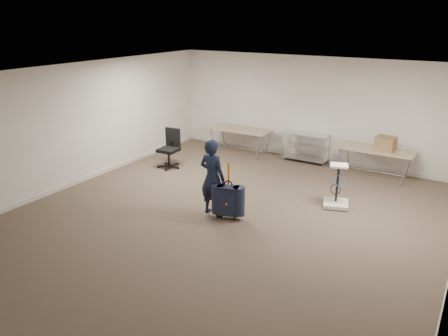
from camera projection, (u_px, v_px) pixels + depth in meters
The scene contains 10 objects.
ground at pixel (225, 219), 8.59m from camera, with size 9.00×9.00×0.00m, color #4E3E2F.
room_shell at pixel (257, 194), 9.68m from camera, with size 8.00×9.00×9.00m.
folding_table_left at pixel (240, 130), 12.48m from camera, with size 1.80×0.75×0.73m.
folding_table_right at pixel (376, 151), 10.60m from camera, with size 1.80×0.75×0.73m.
wire_shelf at pixel (305, 146), 11.82m from camera, with size 1.22×0.47×0.80m.
person at pixel (212, 178), 8.58m from camera, with size 0.57×0.37×1.56m, color black.
suitcase at pixel (228, 200), 8.48m from camera, with size 0.48×0.36×1.16m.
office_chair at pixel (170, 156), 11.43m from camera, with size 0.62×0.62×1.02m.
equipment_cart at pixel (336, 196), 9.09m from camera, with size 0.63×0.63×0.93m.
cardboard_box at pixel (386, 143), 10.44m from camera, with size 0.44×0.33×0.33m, color #9E8049.
Camera 1 is at (4.05, -6.63, 3.80)m, focal length 35.00 mm.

